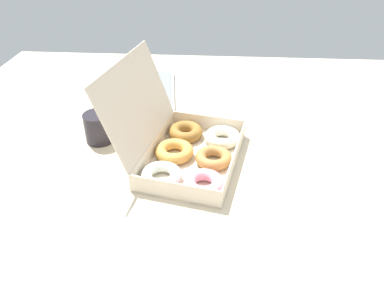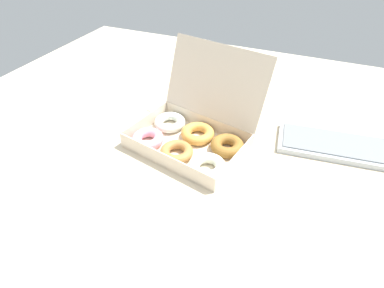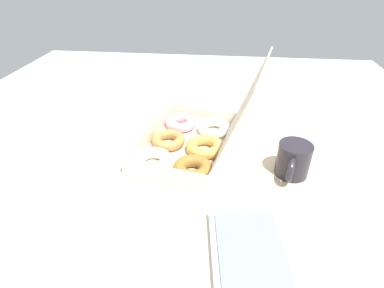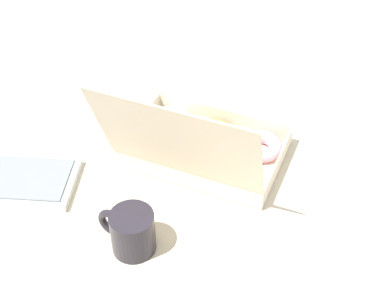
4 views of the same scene
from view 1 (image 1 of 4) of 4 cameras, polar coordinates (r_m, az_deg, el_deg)
ground_plane at (r=100.36cm, az=0.83°, el=-4.85°), size 180.00×180.00×2.00cm
donut_box at (r=102.91cm, az=-0.67°, el=-0.74°), size 40.04×38.38×27.12cm
keyboard at (r=142.55cm, az=-5.77°, el=8.15°), size 36.04×18.87×2.20cm
coffee_mug at (r=114.35cm, az=-13.91°, el=2.61°), size 11.92×8.49×8.88cm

